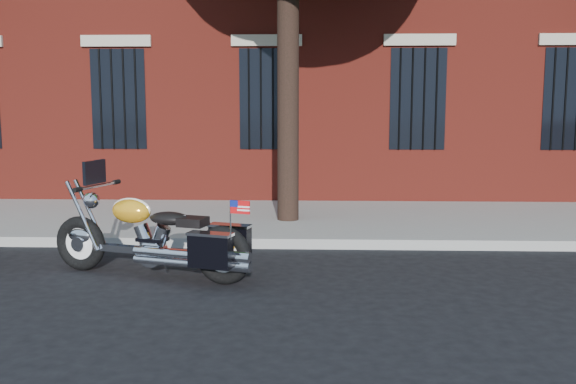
{
  "coord_description": "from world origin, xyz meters",
  "views": [
    {
      "loc": [
        0.89,
        -7.86,
        2.11
      ],
      "look_at": [
        0.57,
        0.8,
        0.91
      ],
      "focal_mm": 40.0,
      "sensor_mm": 36.0,
      "label": 1
    }
  ],
  "objects": [
    {
      "name": "curb",
      "position": [
        0.0,
        1.38,
        0.07
      ],
      "size": [
        40.0,
        0.16,
        0.15
      ],
      "primitive_type": "cube",
      "color": "gray",
      "rests_on": "ground"
    },
    {
      "name": "sidewalk",
      "position": [
        0.0,
        3.26,
        0.07
      ],
      "size": [
        40.0,
        3.6,
        0.15
      ],
      "primitive_type": "cube",
      "color": "gray",
      "rests_on": "ground"
    },
    {
      "name": "motorcycle",
      "position": [
        -0.95,
        -0.34,
        0.48
      ],
      "size": [
        2.61,
        1.33,
        1.41
      ],
      "rotation": [
        0.0,
        0.0,
        -0.3
      ],
      "color": "black",
      "rests_on": "ground"
    },
    {
      "name": "ground",
      "position": [
        0.0,
        0.0,
        0.0
      ],
      "size": [
        120.0,
        120.0,
        0.0
      ],
      "primitive_type": "plane",
      "color": "black",
      "rests_on": "ground"
    }
  ]
}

